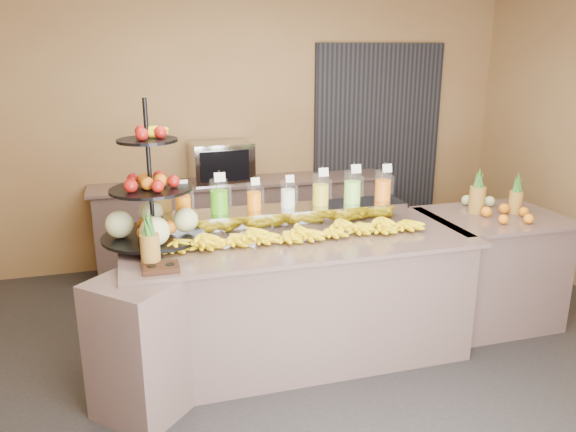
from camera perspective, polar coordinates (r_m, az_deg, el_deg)
name	(u,v)px	position (r m, az deg, el deg)	size (l,w,h in m)	color
ground	(311,374)	(4.17, 2.35, -15.72)	(6.00, 6.00, 0.00)	black
room_envelope	(304,98)	(4.35, 1.68, 11.93)	(6.04, 5.02, 2.82)	brown
buffet_counter	(285,301)	(4.13, -0.27, -8.64)	(2.75, 1.25, 0.93)	gray
right_counter	(489,268)	(5.01, 19.72, -5.01)	(1.08, 0.88, 0.93)	gray
back_ledge	(244,223)	(5.97, -4.47, -0.68)	(3.10, 0.55, 0.93)	gray
pitcher_tray	(288,217)	(4.26, -0.01, -0.10)	(1.85, 0.30, 0.15)	gray
juice_pitcher_orange_a	(183,203)	(4.07, -10.62, 1.33)	(0.12, 0.12, 0.28)	silver
juice_pitcher_green	(219,198)	(4.10, -7.01, 1.79)	(0.13, 0.14, 0.32)	silver
juice_pitcher_orange_b	(254,198)	(4.15, -3.46, 1.80)	(0.11, 0.11, 0.27)	silver
juice_pitcher_milk	(288,196)	(4.21, -0.01, 2.07)	(0.11, 0.12, 0.27)	silver
juice_pitcher_lemon	(321,192)	(4.29, 3.33, 2.48)	(0.13, 0.13, 0.31)	silver
juice_pitcher_lime	(352,189)	(4.38, 6.55, 2.75)	(0.13, 0.14, 0.32)	silver
juice_pitcher_orange_c	(383,187)	(4.48, 9.62, 2.90)	(0.13, 0.13, 0.31)	silver
banana_heap	(297,230)	(3.99, 0.89, -1.41)	(1.89, 0.17, 0.16)	yellow
fruit_stand	(160,208)	(3.94, -12.89, 0.76)	(0.79, 0.79, 1.00)	black
condiment_caddy	(161,268)	(3.52, -12.77, -5.16)	(0.22, 0.16, 0.03)	black
pineapple_left_a	(150,245)	(3.57, -13.84, -2.92)	(0.12, 0.12, 0.36)	brown
pineapple_left_b	(162,209)	(4.26, -12.67, 0.69)	(0.14, 0.14, 0.42)	brown
right_fruit_pile	(501,208)	(4.84, 20.82, 0.79)	(0.42, 0.40, 0.22)	brown
oven_warmer	(221,162)	(5.77, -6.81, 5.47)	(0.61, 0.42, 0.40)	gray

